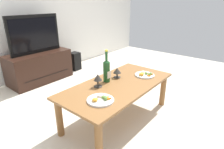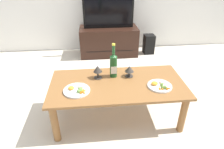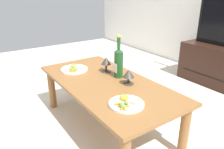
% 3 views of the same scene
% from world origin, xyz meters
% --- Properties ---
extents(ground_plane, '(6.40, 6.40, 0.00)m').
position_xyz_m(ground_plane, '(0.00, 0.00, 0.00)').
color(ground_plane, beige).
extents(back_wall, '(6.40, 0.10, 2.60)m').
position_xyz_m(back_wall, '(0.00, 2.07, 1.30)').
color(back_wall, silver).
rests_on(back_wall, ground_plane).
extents(dining_table, '(1.36, 0.67, 0.44)m').
position_xyz_m(dining_table, '(0.00, 0.00, 0.37)').
color(dining_table, brown).
rests_on(dining_table, ground_plane).
extents(tv_stand, '(1.02, 0.48, 0.50)m').
position_xyz_m(tv_stand, '(0.05, 1.73, 0.25)').
color(tv_stand, black).
rests_on(tv_stand, ground_plane).
extents(tv_screen, '(0.86, 0.05, 0.61)m').
position_xyz_m(tv_screen, '(0.05, 1.73, 0.80)').
color(tv_screen, black).
rests_on(tv_screen, tv_stand).
extents(floor_speaker, '(0.19, 0.19, 0.35)m').
position_xyz_m(floor_speaker, '(0.80, 1.70, 0.18)').
color(floor_speaker, black).
rests_on(floor_speaker, ground_plane).
extents(wine_bottle, '(0.08, 0.08, 0.37)m').
position_xyz_m(wine_bottle, '(-0.03, 0.14, 0.58)').
color(wine_bottle, '#19471E').
rests_on(wine_bottle, dining_table).
extents(goblet_left, '(0.09, 0.09, 0.15)m').
position_xyz_m(goblet_left, '(-0.19, 0.12, 0.54)').
color(goblet_left, '#38332D').
rests_on(goblet_left, dining_table).
extents(goblet_right, '(0.09, 0.09, 0.12)m').
position_xyz_m(goblet_right, '(0.14, 0.12, 0.52)').
color(goblet_right, '#38332D').
rests_on(goblet_right, dining_table).
extents(dinner_plate_left, '(0.26, 0.26, 0.04)m').
position_xyz_m(dinner_plate_left, '(-0.40, -0.10, 0.45)').
color(dinner_plate_left, white).
rests_on(dinner_plate_left, dining_table).
extents(dinner_plate_right, '(0.24, 0.24, 0.05)m').
position_xyz_m(dinner_plate_right, '(0.40, -0.10, 0.45)').
color(dinner_plate_right, white).
rests_on(dinner_plate_right, dining_table).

